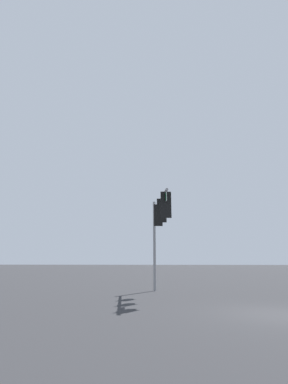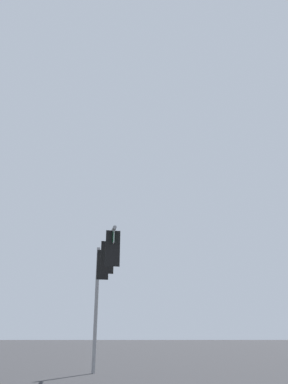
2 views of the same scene
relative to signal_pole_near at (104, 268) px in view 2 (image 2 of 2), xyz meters
The scene contains 1 object.
signal_pole_near is the anchor object (origin of this frame).
Camera 2 is at (10.51, -3.37, 1.56)m, focal length 35.00 mm.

